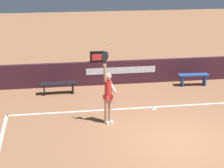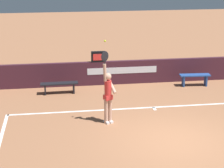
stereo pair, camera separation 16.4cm
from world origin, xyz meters
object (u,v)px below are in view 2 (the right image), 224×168
(speed_display, at_px, (98,57))
(tennis_player, at_px, (108,94))
(courtside_bench_near, at_px, (59,85))
(courtside_bench_far, at_px, (195,77))
(tennis_ball, at_px, (105,41))

(speed_display, distance_m, tennis_player, 4.22)
(courtside_bench_near, xyz_separation_m, courtside_bench_far, (5.84, 0.18, 0.03))
(tennis_player, distance_m, courtside_bench_near, 3.69)
(courtside_bench_near, relative_size, courtside_bench_far, 1.15)
(tennis_player, relative_size, tennis_ball, 35.76)
(speed_display, xyz_separation_m, courtside_bench_far, (4.11, -0.76, -0.89))
(speed_display, height_order, courtside_bench_far, speed_display)
(tennis_ball, relative_size, courtside_bench_far, 0.05)
(tennis_player, relative_size, courtside_bench_near, 1.63)
(tennis_player, height_order, courtside_bench_near, tennis_player)
(speed_display, distance_m, courtside_bench_far, 4.28)
(courtside_bench_near, bearing_deg, tennis_ball, -66.25)
(tennis_ball, height_order, courtside_bench_far, tennis_ball)
(tennis_player, height_order, courtside_bench_far, tennis_player)
(courtside_bench_far, bearing_deg, tennis_ball, -141.13)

